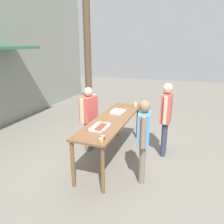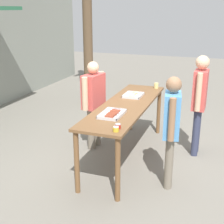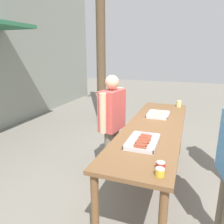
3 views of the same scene
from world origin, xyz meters
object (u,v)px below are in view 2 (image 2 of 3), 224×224
(condiment_jar_mustard, at_px, (116,129))
(person_customer_holding_hotdog, at_px, (171,123))
(food_tray_sausages, at_px, (112,114))
(beer_cup, at_px, (156,86))
(person_server_behind_table, at_px, (94,98))
(person_customer_with_cup, at_px, (199,97))
(food_tray_buns, at_px, (133,95))
(condiment_jar_ketchup, at_px, (118,126))

(condiment_jar_mustard, distance_m, person_customer_holding_hotdog, 0.81)
(food_tray_sausages, relative_size, beer_cup, 4.38)
(person_server_behind_table, bearing_deg, food_tray_sausages, -134.13)
(condiment_jar_mustard, bearing_deg, food_tray_sausages, 24.45)
(beer_cup, distance_m, person_customer_holding_hotdog, 1.90)
(condiment_jar_mustard, height_order, person_server_behind_table, person_server_behind_table)
(person_customer_holding_hotdog, bearing_deg, person_customer_with_cup, 158.40)
(condiment_jar_mustard, xyz_separation_m, person_customer_with_cup, (1.72, -0.85, 0.05))
(food_tray_buns, bearing_deg, condiment_jar_ketchup, -170.92)
(condiment_jar_ketchup, xyz_separation_m, person_customer_holding_hotdog, (0.44, -0.61, -0.03))
(condiment_jar_mustard, bearing_deg, person_customer_with_cup, -26.28)
(condiment_jar_ketchup, relative_size, beer_cup, 0.70)
(food_tray_buns, distance_m, person_customer_holding_hotdog, 1.40)
(person_server_behind_table, distance_m, person_customer_with_cup, 1.78)
(condiment_jar_ketchup, relative_size, person_customer_holding_hotdog, 0.05)
(food_tray_buns, relative_size, person_customer_with_cup, 0.23)
(food_tray_buns, xyz_separation_m, person_server_behind_table, (-0.26, 0.64, -0.05))
(person_customer_with_cup, bearing_deg, beer_cup, -125.29)
(food_tray_sausages, bearing_deg, condiment_jar_mustard, -155.55)
(food_tray_buns, height_order, person_server_behind_table, person_server_behind_table)
(condiment_jar_mustard, height_order, beer_cup, beer_cup)
(person_server_behind_table, relative_size, person_customer_holding_hotdog, 0.99)
(condiment_jar_mustard, relative_size, person_server_behind_table, 0.05)
(food_tray_sausages, relative_size, condiment_jar_mustard, 6.23)
(food_tray_buns, distance_m, beer_cup, 0.74)
(food_tray_sausages, distance_m, condiment_jar_mustard, 0.62)
(condiment_jar_mustard, bearing_deg, person_server_behind_table, 32.91)
(food_tray_sausages, xyz_separation_m, person_customer_holding_hotdog, (-0.02, -0.85, -0.02))
(beer_cup, height_order, person_customer_with_cup, person_customer_with_cup)
(food_tray_sausages, relative_size, person_customer_holding_hotdog, 0.30)
(person_customer_holding_hotdog, bearing_deg, person_server_behind_table, -128.91)
(condiment_jar_ketchup, relative_size, person_customer_with_cup, 0.04)
(person_customer_with_cup, bearing_deg, person_server_behind_table, -78.32)
(beer_cup, bearing_deg, person_server_behind_table, 137.12)
(food_tray_buns, height_order, condiment_jar_mustard, condiment_jar_mustard)
(food_tray_sausages, bearing_deg, person_customer_with_cup, -43.60)
(beer_cup, bearing_deg, condiment_jar_ketchup, 179.90)
(condiment_jar_ketchup, xyz_separation_m, beer_cup, (2.24, -0.00, 0.02))
(beer_cup, xyz_separation_m, person_customer_with_cup, (-0.62, -0.86, 0.03))
(food_tray_sausages, distance_m, food_tray_buns, 1.08)
(food_tray_buns, height_order, beer_cup, beer_cup)
(condiment_jar_ketchup, height_order, person_server_behind_table, person_server_behind_table)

